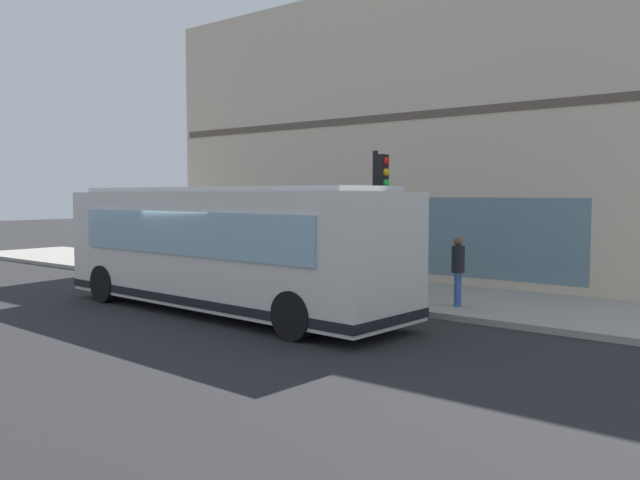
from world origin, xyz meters
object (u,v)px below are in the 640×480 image
fire_hydrant (258,272)px  pedestrian_near_building_entrance (310,257)px  pedestrian_walking_along_curb (458,266)px  city_bus_nearside (225,249)px  traffic_light_near_corner (379,197)px  pedestrian_near_hydrant (412,257)px  pedestrian_by_light_pole (325,251)px

fire_hydrant → pedestrian_near_building_entrance: pedestrian_near_building_entrance is taller
fire_hydrant → pedestrian_walking_along_curb: size_ratio=0.43×
city_bus_nearside → traffic_light_near_corner: (3.06, -2.47, 1.29)m
pedestrian_walking_along_curb → traffic_light_near_corner: bearing=106.0°
pedestrian_near_hydrant → pedestrian_near_building_entrance: 2.89m
pedestrian_by_light_pole → pedestrian_walking_along_curb: pedestrian_walking_along_curb is taller
traffic_light_near_corner → pedestrian_walking_along_curb: (0.56, -1.96, -1.70)m
pedestrian_by_light_pole → traffic_light_near_corner: bearing=-123.5°
pedestrian_by_light_pole → pedestrian_near_hydrant: (-0.60, -3.61, 0.06)m
pedestrian_by_light_pole → pedestrian_near_hydrant: pedestrian_near_hydrant is taller
fire_hydrant → pedestrian_by_light_pole: pedestrian_by_light_pole is taller
pedestrian_by_light_pole → pedestrian_walking_along_curb: 6.02m
pedestrian_near_hydrant → pedestrian_near_building_entrance: pedestrian_near_hydrant is taller
city_bus_nearside → traffic_light_near_corner: 4.13m
pedestrian_walking_along_curb → pedestrian_near_building_entrance: bearing=93.6°
city_bus_nearside → traffic_light_near_corner: bearing=-38.9°
pedestrian_near_hydrant → pedestrian_near_building_entrance: bearing=123.7°
traffic_light_near_corner → pedestrian_near_hydrant: traffic_light_near_corner is taller
traffic_light_near_corner → pedestrian_near_hydrant: 2.54m
pedestrian_near_hydrant → pedestrian_walking_along_curb: pedestrian_near_hydrant is taller
city_bus_nearside → traffic_light_near_corner: traffic_light_near_corner is taller
traffic_light_near_corner → pedestrian_near_hydrant: size_ratio=2.24×
city_bus_nearside → pedestrian_walking_along_curb: city_bus_nearside is taller
pedestrian_walking_along_curb → fire_hydrant: bearing=91.4°
pedestrian_near_building_entrance → city_bus_nearside: bearing=-178.7°
traffic_light_near_corner → fire_hydrant: 5.29m
pedestrian_by_light_pole → pedestrian_near_building_entrance: (-2.20, -1.21, 0.04)m
pedestrian_by_light_pole → pedestrian_walking_along_curb: (-1.92, -5.71, 0.06)m
pedestrian_walking_along_curb → pedestrian_near_hydrant: bearing=57.9°
city_bus_nearside → pedestrian_by_light_pole: 5.70m
pedestrian_by_light_pole → pedestrian_walking_along_curb: size_ratio=0.95×
fire_hydrant → pedestrian_by_light_pole: 2.37m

